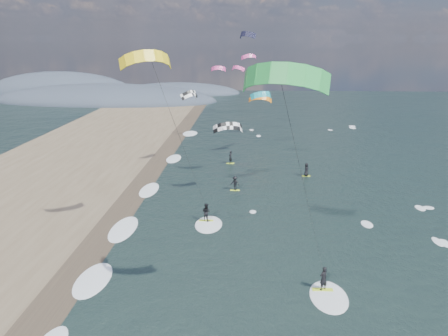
{
  "coord_description": "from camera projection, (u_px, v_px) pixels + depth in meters",
  "views": [
    {
      "loc": [
        0.94,
        -21.85,
        17.05
      ],
      "look_at": [
        -1.0,
        12.0,
        7.0
      ],
      "focal_mm": 35.0,
      "sensor_mm": 36.0,
      "label": 1
    }
  ],
  "objects": [
    {
      "name": "coastal_hills",
      "position": [
        97.0,
        98.0,
        131.52
      ],
      "size": [
        80.0,
        41.0,
        15.0
      ],
      "color": "#3D4756",
      "rests_on": "ground"
    },
    {
      "name": "bg_kite_field",
      "position": [
        243.0,
        76.0,
        72.67
      ],
      "size": [
        12.68,
        58.72,
        12.16
      ],
      "color": "gray",
      "rests_on": "ground"
    },
    {
      "name": "shoreline_surf",
      "position": [
        121.0,
        230.0,
        40.53
      ],
      "size": [
        2.4,
        79.4,
        0.11
      ],
      "color": "white",
      "rests_on": "ground"
    },
    {
      "name": "kitesurfer_near_b",
      "position": [
        170.0,
        114.0,
        35.36
      ],
      "size": [
        7.23,
        8.97,
        16.72
      ],
      "color": "#CBF02A",
      "rests_on": "ground"
    },
    {
      "name": "wet_sand_strip",
      "position": [
        90.0,
        254.0,
        36.05
      ],
      "size": [
        3.0,
        240.0,
        0.0
      ],
      "primitive_type": "cube",
      "color": "#382D23",
      "rests_on": "ground"
    },
    {
      "name": "kitesurfer_near_a",
      "position": [
        291.0,
        128.0,
        22.64
      ],
      "size": [
        7.97,
        8.88,
        16.41
      ],
      "color": "#CBF02A",
      "rests_on": "ground"
    },
    {
      "name": "far_kitesurfers",
      "position": [
        257.0,
        173.0,
        54.84
      ],
      "size": [
        11.15,
        12.36,
        1.82
      ],
      "color": "#CBF02A",
      "rests_on": "ground"
    }
  ]
}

